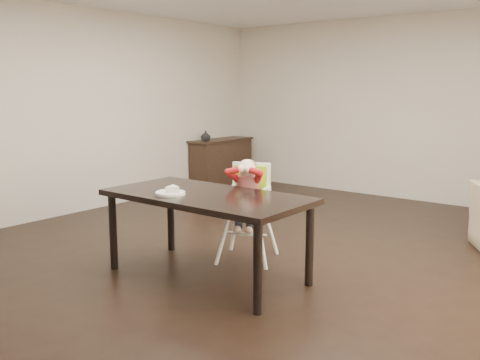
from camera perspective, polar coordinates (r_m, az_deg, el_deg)
The scene contains 7 objects.
ground at distance 5.49m, azimuth 2.26°, elevation -7.74°, with size 7.00×7.00×0.00m, color black.
room_walls at distance 5.23m, azimuth 2.40°, elevation 12.01°, with size 6.02×7.02×2.71m.
dining_table at distance 4.64m, azimuth -3.59°, elevation -2.43°, with size 1.80×0.90×0.75m.
high_chair at distance 5.12m, azimuth 0.87°, elevation -0.96°, with size 0.53×0.53×0.99m.
plate at distance 4.62m, azimuth -7.36°, elevation -1.23°, with size 0.32×0.32×0.07m.
sideboard at distance 9.16m, azimuth -2.02°, elevation 1.93°, with size 0.44×1.26×0.79m.
vase at distance 8.81m, azimuth -3.68°, elevation 4.71°, with size 0.16×0.17×0.16m, color #99999E.
Camera 1 is at (3.04, -4.26, 1.66)m, focal length 40.00 mm.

